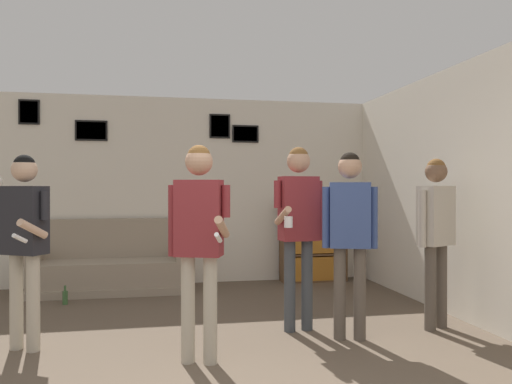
{
  "coord_description": "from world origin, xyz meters",
  "views": [
    {
      "loc": [
        -0.37,
        -2.73,
        1.38
      ],
      "look_at": [
        0.59,
        2.3,
        1.34
      ],
      "focal_mm": 35.0,
      "sensor_mm": 36.0,
      "label": 1
    }
  ],
  "objects_px": {
    "person_player_foreground_center": "(199,228)",
    "person_spectator_near_bookshelf": "(350,224)",
    "person_spectator_far_right": "(436,224)",
    "bottle_on_floor": "(65,297)",
    "couch": "(110,268)",
    "bookshelf": "(313,241)",
    "person_watcher_holding_cup": "(299,216)",
    "person_player_foreground_left": "(24,230)"
  },
  "relations": [
    {
      "from": "couch",
      "to": "bookshelf",
      "type": "relative_size",
      "value": 1.66
    },
    {
      "from": "person_player_foreground_left",
      "to": "bottle_on_floor",
      "type": "height_order",
      "value": "person_player_foreground_left"
    },
    {
      "from": "person_player_foreground_left",
      "to": "person_player_foreground_center",
      "type": "height_order",
      "value": "person_player_foreground_center"
    },
    {
      "from": "person_spectator_near_bookshelf",
      "to": "couch",
      "type": "bearing_deg",
      "value": 131.82
    },
    {
      "from": "person_spectator_far_right",
      "to": "bottle_on_floor",
      "type": "relative_size",
      "value": 7.45
    },
    {
      "from": "couch",
      "to": "person_player_foreground_center",
      "type": "height_order",
      "value": "person_player_foreground_center"
    },
    {
      "from": "bookshelf",
      "to": "couch",
      "type": "bearing_deg",
      "value": -176.28
    },
    {
      "from": "couch",
      "to": "person_watcher_holding_cup",
      "type": "bearing_deg",
      "value": -49.01
    },
    {
      "from": "couch",
      "to": "bottle_on_floor",
      "type": "xyz_separation_m",
      "value": [
        -0.44,
        -0.71,
        -0.22
      ]
    },
    {
      "from": "person_watcher_holding_cup",
      "to": "person_spectator_near_bookshelf",
      "type": "relative_size",
      "value": 1.04
    },
    {
      "from": "person_spectator_far_right",
      "to": "bottle_on_floor",
      "type": "bearing_deg",
      "value": 154.83
    },
    {
      "from": "person_player_foreground_left",
      "to": "person_watcher_holding_cup",
      "type": "xyz_separation_m",
      "value": [
        2.45,
        0.12,
        0.08
      ]
    },
    {
      "from": "bookshelf",
      "to": "person_spectator_near_bookshelf",
      "type": "bearing_deg",
      "value": -100.87
    },
    {
      "from": "person_spectator_near_bookshelf",
      "to": "bookshelf",
      "type": "bearing_deg",
      "value": 79.13
    },
    {
      "from": "person_player_foreground_left",
      "to": "person_spectator_near_bookshelf",
      "type": "height_order",
      "value": "person_spectator_near_bookshelf"
    },
    {
      "from": "bookshelf",
      "to": "person_spectator_far_right",
      "type": "relative_size",
      "value": 0.72
    },
    {
      "from": "person_player_foreground_center",
      "to": "person_spectator_near_bookshelf",
      "type": "height_order",
      "value": "person_player_foreground_center"
    },
    {
      "from": "person_spectator_near_bookshelf",
      "to": "person_watcher_holding_cup",
      "type": "bearing_deg",
      "value": 136.61
    },
    {
      "from": "bookshelf",
      "to": "person_spectator_near_bookshelf",
      "type": "relative_size",
      "value": 0.7
    },
    {
      "from": "person_player_foreground_center",
      "to": "bookshelf",
      "type": "bearing_deg",
      "value": 58.69
    },
    {
      "from": "bookshelf",
      "to": "person_player_foreground_center",
      "type": "height_order",
      "value": "person_player_foreground_center"
    },
    {
      "from": "bookshelf",
      "to": "person_watcher_holding_cup",
      "type": "bearing_deg",
      "value": -110.52
    },
    {
      "from": "couch",
      "to": "person_player_foreground_left",
      "type": "distance_m",
      "value": 2.55
    },
    {
      "from": "person_player_foreground_center",
      "to": "bottle_on_floor",
      "type": "distance_m",
      "value": 2.87
    },
    {
      "from": "person_player_foreground_center",
      "to": "person_spectator_near_bookshelf",
      "type": "relative_size",
      "value": 1.01
    },
    {
      "from": "person_player_foreground_center",
      "to": "bottle_on_floor",
      "type": "bearing_deg",
      "value": 121.53
    },
    {
      "from": "bookshelf",
      "to": "bottle_on_floor",
      "type": "height_order",
      "value": "bookshelf"
    },
    {
      "from": "person_player_foreground_left",
      "to": "person_spectator_near_bookshelf",
      "type": "bearing_deg",
      "value": -4.85
    },
    {
      "from": "bottle_on_floor",
      "to": "bookshelf",
      "type": "bearing_deg",
      "value": 14.94
    },
    {
      "from": "couch",
      "to": "person_spectator_near_bookshelf",
      "type": "bearing_deg",
      "value": -48.18
    },
    {
      "from": "person_player_foreground_left",
      "to": "bottle_on_floor",
      "type": "relative_size",
      "value": 7.42
    },
    {
      "from": "person_watcher_holding_cup",
      "to": "person_spectator_near_bookshelf",
      "type": "bearing_deg",
      "value": -43.39
    },
    {
      "from": "couch",
      "to": "bookshelf",
      "type": "xyz_separation_m",
      "value": [
        2.91,
        0.19,
        0.29
      ]
    },
    {
      "from": "bottle_on_floor",
      "to": "person_player_foreground_center",
      "type": "bearing_deg",
      "value": -58.47
    },
    {
      "from": "couch",
      "to": "bookshelf",
      "type": "height_order",
      "value": "bookshelf"
    },
    {
      "from": "person_spectator_near_bookshelf",
      "to": "bottle_on_floor",
      "type": "xyz_separation_m",
      "value": [
        -2.81,
        1.94,
        -0.97
      ]
    },
    {
      "from": "person_player_foreground_center",
      "to": "person_watcher_holding_cup",
      "type": "relative_size",
      "value": 0.97
    },
    {
      "from": "person_watcher_holding_cup",
      "to": "person_spectator_far_right",
      "type": "distance_m",
      "value": 1.36
    },
    {
      "from": "person_watcher_holding_cup",
      "to": "person_spectator_far_right",
      "type": "height_order",
      "value": "person_watcher_holding_cup"
    },
    {
      "from": "person_player_foreground_left",
      "to": "person_watcher_holding_cup",
      "type": "distance_m",
      "value": 2.46
    },
    {
      "from": "bookshelf",
      "to": "bottle_on_floor",
      "type": "distance_m",
      "value": 3.51
    },
    {
      "from": "person_watcher_holding_cup",
      "to": "person_spectator_far_right",
      "type": "xyz_separation_m",
      "value": [
        1.34,
        -0.19,
        -0.08
      ]
    }
  ]
}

